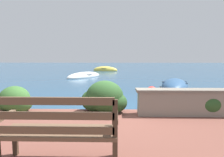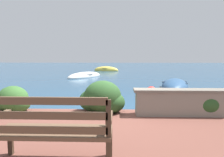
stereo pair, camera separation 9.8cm
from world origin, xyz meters
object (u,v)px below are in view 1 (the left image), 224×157
rowboat_mid (84,76)px  mooring_buoy (152,92)px  rowboat_far (105,70)px  park_bench (59,129)px  rowboat_nearest (175,86)px

rowboat_mid → mooring_buoy: bearing=64.3°
rowboat_mid → rowboat_far: bearing=-158.6°
rowboat_far → rowboat_mid: bearing=95.9°
park_bench → rowboat_mid: bearing=100.9°
rowboat_mid → park_bench: bearing=40.9°
mooring_buoy → park_bench: bearing=-110.2°
rowboat_nearest → rowboat_far: bearing=38.3°
rowboat_mid → mooring_buoy: 7.62m
rowboat_nearest → rowboat_mid: size_ratio=0.92×
rowboat_far → park_bench: bearing=109.0°
park_bench → rowboat_far: (-0.49, 18.64, -0.63)m
rowboat_nearest → rowboat_far: rowboat_far is taller
park_bench → rowboat_nearest: bearing=67.6°
rowboat_mid → rowboat_far: 6.19m
rowboat_nearest → park_bench: bearing=171.7°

